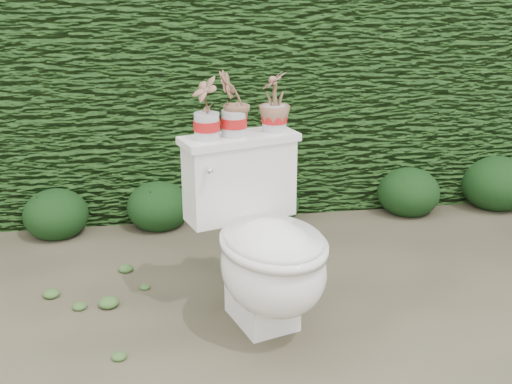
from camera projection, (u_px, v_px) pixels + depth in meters
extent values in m
plane|color=brown|center=(259.00, 311.00, 2.86)|extent=(60.00, 60.00, 0.00)
cube|color=#2D5A1E|center=(217.00, 72.00, 4.07)|extent=(8.00, 1.00, 1.60)
cube|color=white|center=(262.00, 300.00, 2.75)|extent=(0.30, 0.35, 0.20)
ellipsoid|color=white|center=(273.00, 267.00, 2.60)|extent=(0.54, 0.61, 0.39)
cube|color=white|center=(240.00, 180.00, 2.77)|extent=(0.50, 0.30, 0.34)
cube|color=white|center=(239.00, 139.00, 2.71)|extent=(0.53, 0.32, 0.03)
cylinder|color=silver|center=(207.00, 169.00, 2.58)|extent=(0.03, 0.06, 0.02)
sphere|color=silver|center=(210.00, 171.00, 2.56)|extent=(0.03, 0.03, 0.03)
imported|color=#397725|center=(206.00, 110.00, 2.60)|extent=(0.14, 0.15, 0.24)
imported|color=#397725|center=(234.00, 105.00, 2.65)|extent=(0.18, 0.17, 0.26)
imported|color=#397725|center=(274.00, 103.00, 2.73)|extent=(0.16, 0.16, 0.24)
ellipsoid|color=#193C15|center=(55.00, 210.00, 3.62)|extent=(0.36, 0.36, 0.29)
ellipsoid|color=#193C15|center=(158.00, 202.00, 3.73)|extent=(0.37, 0.37, 0.29)
ellipsoid|color=#193C15|center=(273.00, 200.00, 3.82)|extent=(0.32, 0.32, 0.25)
ellipsoid|color=#193C15|center=(409.00, 188.00, 3.94)|extent=(0.38, 0.38, 0.30)
ellipsoid|color=#193C15|center=(497.00, 179.00, 4.03)|extent=(0.43, 0.43, 0.35)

